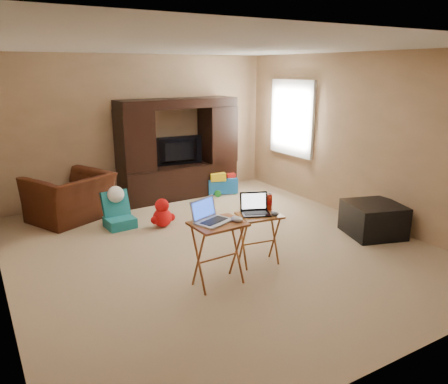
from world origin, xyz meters
TOP-DOWN VIEW (x-y plane):
  - floor at (0.00, 0.00)m, footprint 5.50×5.50m
  - ceiling at (0.00, 0.00)m, footprint 5.50×5.50m
  - wall_back at (0.00, 2.75)m, footprint 5.00×0.00m
  - wall_front at (0.00, -2.75)m, footprint 5.00×0.00m
  - wall_right at (2.50, 0.00)m, footprint 0.00×5.50m
  - window_pane at (2.48, 1.55)m, footprint 0.00×1.20m
  - window_frame at (2.46, 1.55)m, footprint 0.06×1.14m
  - entertainment_center at (0.59, 2.38)m, footprint 2.17×0.61m
  - television at (0.59, 2.34)m, footprint 0.90×0.20m
  - recliner at (-1.39, 2.08)m, footprint 1.41×1.35m
  - child_rocker at (-0.85, 1.37)m, footprint 0.43×0.48m
  - plush_toy at (-0.30, 1.07)m, footprint 0.39×0.33m
  - push_toy at (1.35, 2.16)m, footprint 0.66×0.55m
  - ottoman at (2.12, -0.73)m, footprint 0.89×0.89m
  - tray_table_left at (-0.49, -0.90)m, footprint 0.56×0.46m
  - tray_table_right at (0.19, -0.69)m, footprint 0.53×0.45m
  - laptop_left at (-0.52, -0.87)m, footprint 0.45×0.42m
  - laptop_right at (0.15, -0.67)m, footprint 0.40×0.37m
  - mouse_left at (-0.30, -0.97)m, footprint 0.13×0.16m
  - mouse_right at (0.32, -0.81)m, footprint 0.10×0.14m
  - water_bottle at (0.39, -0.61)m, footprint 0.06×0.06m

SIDE VIEW (x-z plane):
  - floor at x=0.00m, z-range 0.00..0.00m
  - push_toy at x=1.35m, z-range 0.00..0.42m
  - plush_toy at x=-0.30m, z-range 0.00..0.43m
  - ottoman at x=2.12m, z-range 0.00..0.45m
  - child_rocker at x=-0.85m, z-range 0.00..0.53m
  - tray_table_right at x=0.19m, z-range 0.00..0.62m
  - tray_table_left at x=-0.49m, z-range 0.00..0.71m
  - recliner at x=-1.39m, z-range 0.00..0.72m
  - mouse_right at x=0.32m, z-range 0.62..0.67m
  - water_bottle at x=0.39m, z-range 0.62..0.81m
  - mouse_left at x=-0.30m, z-range 0.71..0.77m
  - laptop_right at x=0.15m, z-range 0.62..0.86m
  - laptop_left at x=-0.52m, z-range 0.71..0.95m
  - television at x=0.59m, z-range 0.59..1.10m
  - entertainment_center at x=0.59m, z-range 0.00..1.76m
  - wall_back at x=0.00m, z-range -1.25..3.75m
  - wall_front at x=0.00m, z-range -1.25..3.75m
  - wall_right at x=2.50m, z-range -1.50..4.00m
  - window_pane at x=2.48m, z-range 0.80..2.00m
  - window_frame at x=2.46m, z-range 0.73..2.07m
  - ceiling at x=0.00m, z-range 2.50..2.50m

